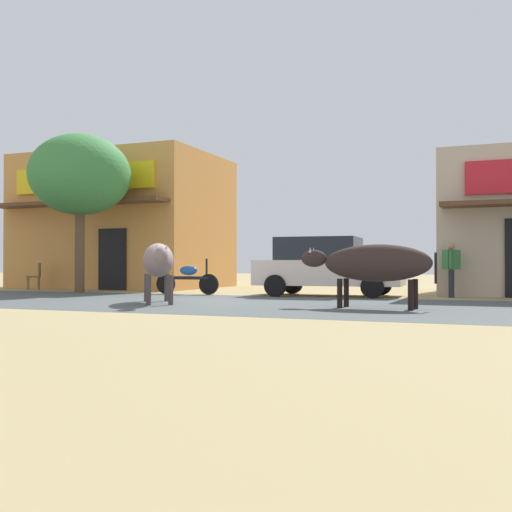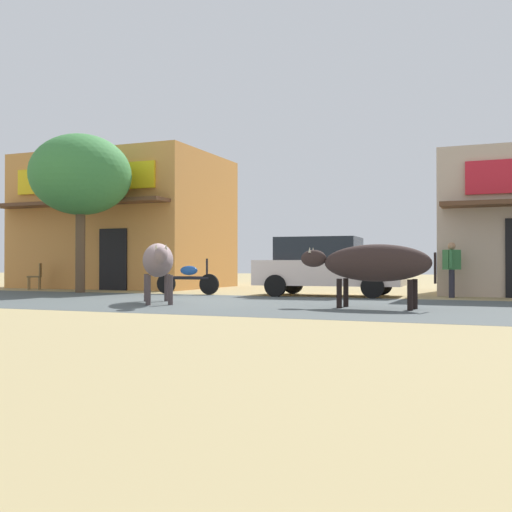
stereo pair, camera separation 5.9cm
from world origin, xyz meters
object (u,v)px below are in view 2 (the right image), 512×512
(cafe_chair_near_tree, at_px, (37,275))
(parked_hatchback_car, at_px, (327,266))
(cow_near_brown, at_px, (158,261))
(roadside_tree, at_px, (81,175))
(parked_motorcycle, at_px, (188,278))
(cow_far_dark, at_px, (373,263))
(pedestrian_by_shop, at_px, (452,265))

(cafe_chair_near_tree, bearing_deg, parked_hatchback_car, -1.02)
(parked_hatchback_car, relative_size, cow_near_brown, 1.68)
(roadside_tree, height_order, cow_near_brown, roadside_tree)
(roadside_tree, distance_m, parked_motorcycle, 4.84)
(parked_hatchback_car, bearing_deg, cow_near_brown, -119.82)
(parked_hatchback_car, height_order, cafe_chair_near_tree, parked_hatchback_car)
(parked_motorcycle, bearing_deg, cafe_chair_near_tree, 172.47)
(cow_near_brown, relative_size, cow_far_dark, 0.88)
(roadside_tree, relative_size, pedestrian_by_shop, 3.36)
(cow_far_dark, bearing_deg, pedestrian_by_shop, 76.66)
(roadside_tree, height_order, parked_hatchback_car, roadside_tree)
(cow_near_brown, relative_size, cafe_chair_near_tree, 2.69)
(cow_far_dark, relative_size, cafe_chair_near_tree, 3.04)
(cow_far_dark, distance_m, pedestrian_by_shop, 4.94)
(cow_near_brown, xyz_separation_m, cow_far_dark, (4.85, 0.23, -0.06))
(cow_far_dark, distance_m, cafe_chair_near_tree, 13.46)
(roadside_tree, xyz_separation_m, parked_hatchback_car, (7.65, 1.02, -2.82))
(parked_motorcycle, xyz_separation_m, cow_near_brown, (1.37, -3.98, 0.50))
(roadside_tree, distance_m, cow_far_dark, 10.77)
(roadside_tree, bearing_deg, parked_motorcycle, 5.66)
(parked_motorcycle, height_order, cow_far_dark, cow_far_dark)
(pedestrian_by_shop, xyz_separation_m, cafe_chair_near_tree, (-13.78, -0.21, -0.34))
(roadside_tree, distance_m, cow_near_brown, 6.73)
(pedestrian_by_shop, bearing_deg, cafe_chair_near_tree, -179.15)
(pedestrian_by_shop, bearing_deg, cow_near_brown, -139.97)
(parked_hatchback_car, height_order, cow_near_brown, parked_hatchback_car)
(pedestrian_by_shop, height_order, cafe_chair_near_tree, pedestrian_by_shop)
(parked_hatchback_car, relative_size, parked_motorcycle, 2.04)
(parked_hatchback_car, xyz_separation_m, cow_near_brown, (-2.66, -4.64, 0.12))
(parked_motorcycle, bearing_deg, pedestrian_by_shop, 8.14)
(cafe_chair_near_tree, bearing_deg, parked_motorcycle, -7.53)
(cow_near_brown, distance_m, pedestrian_by_shop, 7.82)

